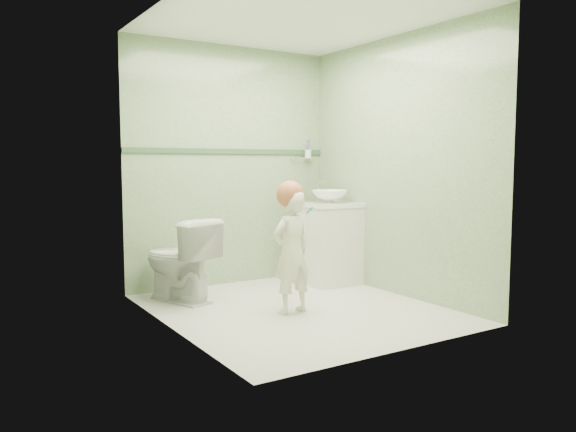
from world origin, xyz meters
TOP-DOWN VIEW (x-y plane):
  - ground at (0.00, 0.00)m, footprint 2.50×2.50m
  - room_shell at (0.00, 0.00)m, footprint 2.50×2.54m
  - trim_stripe at (0.00, 1.24)m, footprint 2.20×0.02m
  - vanity at (0.84, 0.70)m, footprint 0.52×0.50m
  - counter at (0.84, 0.70)m, footprint 0.54×0.52m
  - basin at (0.84, 0.70)m, footprint 0.37×0.37m
  - faucet at (0.84, 0.89)m, footprint 0.03×0.13m
  - cup_holder at (0.89, 1.18)m, footprint 0.26×0.07m
  - toilet at (-0.74, 0.80)m, footprint 0.64×0.83m
  - toddler at (-0.10, -0.07)m, footprint 0.40×0.29m
  - hair_cap at (-0.10, -0.05)m, footprint 0.22×0.22m
  - teal_toothbrush at (-0.01, -0.19)m, footprint 0.11×0.14m

SIDE VIEW (x-z plane):
  - ground at x=0.00m, z-range 0.00..0.00m
  - toilet at x=-0.74m, z-range 0.00..0.75m
  - vanity at x=0.84m, z-range 0.00..0.80m
  - toddler at x=-0.10m, z-range 0.00..1.01m
  - counter at x=0.84m, z-range 0.79..0.83m
  - teal_toothbrush at x=-0.01m, z-range 0.82..0.90m
  - basin at x=0.84m, z-range 0.83..0.96m
  - faucet at x=0.84m, z-range 0.88..1.06m
  - hair_cap at x=-0.10m, z-range 0.86..1.09m
  - room_shell at x=0.00m, z-range 0.00..2.40m
  - cup_holder at x=0.89m, z-range 1.22..1.44m
  - trim_stripe at x=0.00m, z-range 1.33..1.38m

